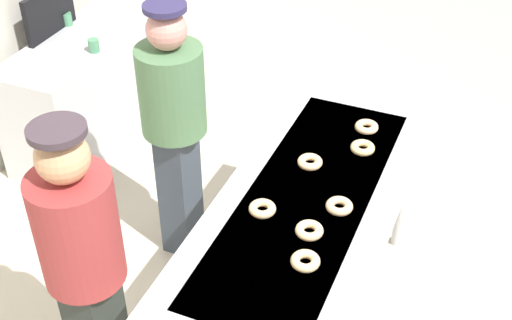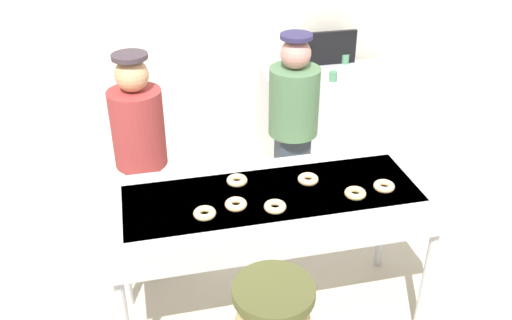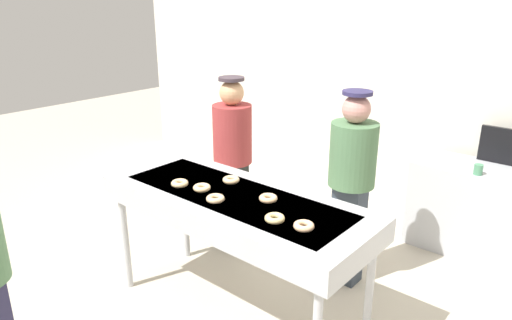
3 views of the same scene
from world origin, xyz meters
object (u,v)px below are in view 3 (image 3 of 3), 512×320
Objects in this scene: fryer_conveyor at (235,206)px; worker_baker at (352,176)px; plain_donut_2 at (180,183)px; plain_donut_5 at (268,198)px; plain_donut_6 at (231,180)px; plain_donut_1 at (275,218)px; plain_donut_3 at (202,188)px; worker_assistant at (233,153)px; prep_counter at (492,214)px; plain_donut_0 at (304,226)px; paper_cup_0 at (478,170)px; menu_display at (510,147)px; plain_donut_4 at (215,199)px.

fryer_conveyor is 1.25× the size of worker_baker.
plain_donut_2 and plain_donut_5 have the same top height.
plain_donut_6 is 0.08× the size of worker_baker.
fryer_conveyor is at bearing -40.94° from plain_donut_6.
plain_donut_1 is 0.70m from plain_donut_3.
plain_donut_5 is (0.24, 0.07, 0.11)m from fryer_conveyor.
plain_donut_3 is 0.51m from plain_donut_5.
prep_counter is at bearing -129.06° from worker_assistant.
plain_donut_0 and plain_donut_1 have the same top height.
plain_donut_0 and plain_donut_6 have the same top height.
plain_donut_0 is 0.08× the size of worker_assistant.
plain_donut_0 is 1.00× the size of plain_donut_3.
fryer_conveyor is at bearing -163.48° from plain_donut_5.
plain_donut_6 is 0.08× the size of worker_assistant.
paper_cup_0 is (0.62, 2.07, -0.12)m from plain_donut_1.
paper_cup_0 is at bearing 78.17° from plain_donut_0.
worker_assistant reaches higher than worker_baker.
menu_display is at bearing 67.08° from plain_donut_5.
paper_cup_0 is at bearing 60.59° from fryer_conveyor.
menu_display reaches higher than prep_counter.
worker_baker is (-0.26, 1.04, -0.05)m from plain_donut_0.
plain_donut_1 and plain_donut_6 have the same top height.
plain_donut_0 is (0.66, -0.11, 0.11)m from fryer_conveyor.
plain_donut_0 is at bearing -101.83° from paper_cup_0.
menu_display is at bearing 77.39° from plain_donut_0.
worker_assistant reaches higher than paper_cup_0.
prep_counter is at bearing 76.16° from plain_donut_0.
plain_donut_2 is at bearing 176.19° from plain_donut_4.
plain_donut_1 is at bearing -24.51° from plain_donut_6.
plain_donut_4 is at bearing 67.73° from worker_baker.
plain_donut_0 is 2.08m from paper_cup_0.
plain_donut_0 reaches higher than prep_counter.
plain_donut_2 is at bearing -125.69° from prep_counter.
plain_donut_1 is 1.00× the size of plain_donut_3.
menu_display is at bearing 56.85° from plain_donut_2.
worker_assistant is (-0.31, 0.90, -0.06)m from plain_donut_2.
fryer_conveyor is at bearing 65.71° from worker_baker.
worker_assistant is at bearing -144.77° from prep_counter.
worker_baker is at bearing 93.25° from plain_donut_1.
worker_assistant is at bearing -140.54° from menu_display.
fryer_conveyor is at bearing -119.41° from paper_cup_0.
plain_donut_6 is at bearing -125.56° from paper_cup_0.
plain_donut_3 is at bearing 14.22° from plain_donut_2.
worker_baker is (0.16, 0.86, -0.05)m from plain_donut_5.
plain_donut_1 reaches higher than fryer_conveyor.
plain_donut_1 reaches higher than prep_counter.
plain_donut_4 reaches higher than paper_cup_0.
worker_assistant reaches higher than plain_donut_6.
paper_cup_0 is at bearing 54.44° from plain_donut_6.
fryer_conveyor is at bearing 18.12° from plain_donut_2.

